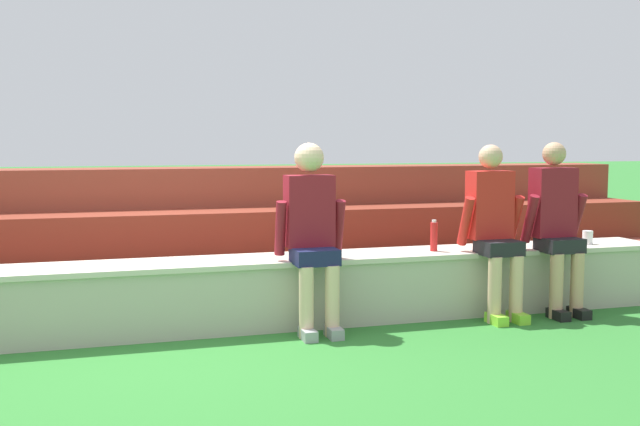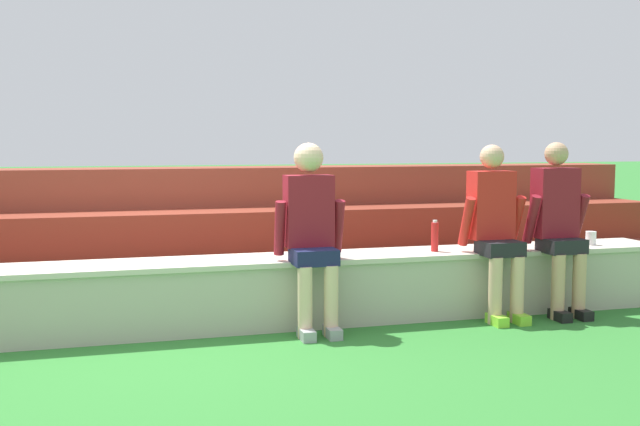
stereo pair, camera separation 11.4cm
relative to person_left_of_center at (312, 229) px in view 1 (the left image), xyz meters
The scene contains 8 objects.
ground_plane 1.31m from the person_left_of_center, behind, with size 80.00×80.00×0.00m, color #2D752D.
stone_seating_wall 1.19m from the person_left_of_center, 165.89° to the left, with size 8.57×0.57×0.55m.
brick_bleachers 2.24m from the person_left_of_center, 118.24° to the left, with size 10.63×1.86×1.19m.
person_left_of_center is the anchor object (origin of this frame).
person_center 1.58m from the person_left_of_center, ahead, with size 0.54×0.53×1.44m.
person_right_of_center 2.15m from the person_left_of_center, ahead, with size 0.54×0.48×1.46m.
water_bottle_near_left 1.16m from the person_left_of_center, 11.06° to the left, with size 0.06×0.06×0.26m.
plastic_cup_right_end 2.65m from the person_left_of_center, ahead, with size 0.09×0.09×0.12m, color white.
Camera 1 is at (-0.52, -5.43, 1.47)m, focal length 41.75 mm.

